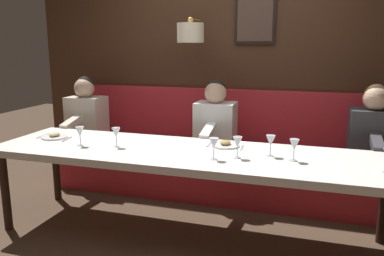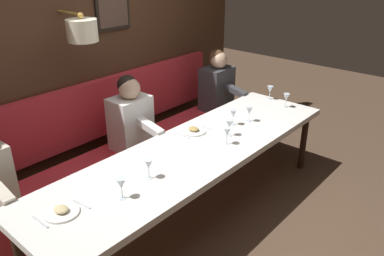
# 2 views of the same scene
# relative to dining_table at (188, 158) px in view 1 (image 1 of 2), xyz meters

# --- Properties ---
(ground_plane) EXTENTS (12.00, 12.00, 0.00)m
(ground_plane) POSITION_rel_dining_table_xyz_m (0.00, 0.00, -0.68)
(ground_plane) COLOR #4C3828
(dining_table) EXTENTS (0.90, 3.27, 0.74)m
(dining_table) POSITION_rel_dining_table_xyz_m (0.00, 0.00, 0.00)
(dining_table) COLOR silver
(dining_table) RESTS_ON ground_plane
(banquette_bench) EXTENTS (0.52, 3.47, 0.45)m
(banquette_bench) POSITION_rel_dining_table_xyz_m (0.89, 0.00, -0.46)
(banquette_bench) COLOR red
(banquette_bench) RESTS_ON ground_plane
(back_wall_panel) EXTENTS (0.59, 4.67, 2.90)m
(back_wall_panel) POSITION_rel_dining_table_xyz_m (1.46, 0.00, 0.68)
(back_wall_panel) COLOR #422819
(back_wall_panel) RESTS_ON ground_plane
(diner_nearest) EXTENTS (0.60, 0.40, 0.79)m
(diner_nearest) POSITION_rel_dining_table_xyz_m (0.88, -1.48, 0.13)
(diner_nearest) COLOR #3D3D42
(diner_nearest) RESTS_ON banquette_bench
(diner_near) EXTENTS (0.60, 0.40, 0.79)m
(diner_near) POSITION_rel_dining_table_xyz_m (0.88, -0.01, 0.13)
(diner_near) COLOR white
(diner_near) RESTS_ON banquette_bench
(diner_middle) EXTENTS (0.60, 0.40, 0.79)m
(diner_middle) POSITION_rel_dining_table_xyz_m (0.88, 1.48, 0.13)
(diner_middle) COLOR beige
(diner_middle) RESTS_ON banquette_bench
(place_setting_0) EXTENTS (0.24, 0.31, 0.05)m
(place_setting_0) POSITION_rel_dining_table_xyz_m (0.23, -0.26, 0.07)
(place_setting_0) COLOR white
(place_setting_0) RESTS_ON dining_table
(place_setting_1) EXTENTS (0.24, 0.32, 0.05)m
(place_setting_1) POSITION_rel_dining_table_xyz_m (0.06, 1.31, 0.07)
(place_setting_1) COLOR white
(place_setting_1) RESTS_ON dining_table
(wine_glass_0) EXTENTS (0.07, 0.07, 0.16)m
(wine_glass_0) POSITION_rel_dining_table_xyz_m (-0.05, 0.61, 0.17)
(wine_glass_0) COLOR silver
(wine_glass_0) RESTS_ON dining_table
(wine_glass_2) EXTENTS (0.07, 0.07, 0.16)m
(wine_glass_2) POSITION_rel_dining_table_xyz_m (-0.08, -0.42, 0.17)
(wine_glass_2) COLOR silver
(wine_glass_2) RESTS_ON dining_table
(wine_glass_3) EXTENTS (0.07, 0.07, 0.16)m
(wine_glass_3) POSITION_rel_dining_table_xyz_m (-0.17, -0.26, 0.17)
(wine_glass_3) COLOR silver
(wine_glass_3) RESTS_ON dining_table
(wine_glass_4) EXTENTS (0.07, 0.07, 0.16)m
(wine_glass_4) POSITION_rel_dining_table_xyz_m (0.05, -0.65, 0.17)
(wine_glass_4) COLOR silver
(wine_glass_4) RESTS_ON dining_table
(wine_glass_5) EXTENTS (0.07, 0.07, 0.16)m
(wine_glass_5) POSITION_rel_dining_table_xyz_m (-0.11, 0.92, 0.17)
(wine_glass_5) COLOR silver
(wine_glass_5) RESTS_ON dining_table
(wine_glass_7) EXTENTS (0.07, 0.07, 0.16)m
(wine_glass_7) POSITION_rel_dining_table_xyz_m (-0.03, -0.83, 0.17)
(wine_glass_7) COLOR silver
(wine_glass_7) RESTS_ON dining_table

